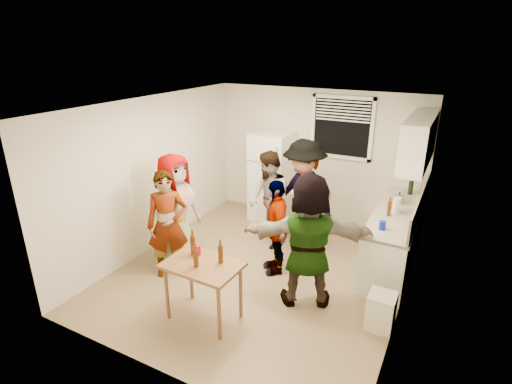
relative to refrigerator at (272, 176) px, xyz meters
The scene contains 23 objects.
room 2.20m from the refrigerator, 68.25° to the right, with size 4.00×4.50×2.50m, color beige, non-canonical shape.
window 1.60m from the refrigerator, 15.38° to the left, with size 1.12×0.10×1.06m, color white, non-canonical shape.
refrigerator is the anchor object (origin of this frame).
counter_lower 2.59m from the refrigerator, 16.59° to the right, with size 0.60×2.20×0.86m, color white.
countertop 2.56m from the refrigerator, 16.59° to the right, with size 0.64×2.22×0.04m, color beige.
backsplash 2.84m from the refrigerator, 14.94° to the right, with size 0.03×2.20×0.36m, color #B3ADA5.
upper_cabinets 2.85m from the refrigerator, 11.61° to the right, with size 0.34×1.60×0.70m, color white.
kettle 2.43m from the refrigerator, ahead, with size 0.23×0.19×0.19m, color silver, non-canonical shape.
paper_towel 2.56m from the refrigerator, 18.31° to the right, with size 0.11×0.11×0.24m, color white.
wine_bottle 2.50m from the refrigerator, ahead, with size 0.08×0.08×0.31m, color black.
beer_bottle_counter 2.54m from the refrigerator, 22.31° to the right, with size 0.06×0.06×0.22m, color #47230C.
blue_cup 2.78m from the refrigerator, 31.96° to the right, with size 0.09×0.09×0.12m, color #0D21A4.
picture_frame 2.70m from the refrigerator, ahead, with size 0.02×0.17×0.14m, color #EED84F.
trash_bin 3.54m from the refrigerator, 42.04° to the right, with size 0.32×0.32×0.47m, color beige.
serving_table 3.34m from the refrigerator, 79.27° to the right, with size 0.92×0.61×0.78m, color brown, non-canonical shape.
beer_bottle_table 3.05m from the refrigerator, 83.09° to the right, with size 0.06×0.06×0.25m, color #47230C.
red_cup 3.05m from the refrigerator, 82.13° to the right, with size 0.10×0.10×0.13m, color #B80927.
guest_grey 2.42m from the refrigerator, 104.56° to the right, with size 0.86×1.76×0.56m, color #949494.
guest_stripe 2.73m from the refrigerator, 99.61° to the right, with size 0.59×1.61×0.39m, color #141933.
guest_back_left 1.41m from the refrigerator, 66.61° to the right, with size 0.79×1.63×0.62m, color brown.
guest_back_right 1.61m from the refrigerator, 42.29° to the right, with size 1.21×1.88×0.70m, color #424347.
guest_black 2.15m from the refrigerator, 62.40° to the right, with size 0.85×1.46×0.36m, color black.
guest_orange 2.90m from the refrigerator, 54.66° to the right, with size 1.68×1.81×0.54m, color #F89359.
Camera 1 is at (2.37, -4.69, 3.28)m, focal length 28.00 mm.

